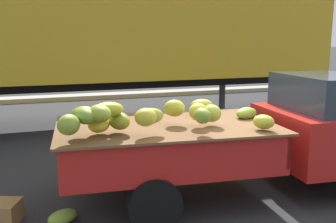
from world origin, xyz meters
name	(u,v)px	position (x,y,z in m)	size (l,w,h in m)	color
ground	(245,193)	(0.00, 0.00, 0.00)	(220.00, 220.00, 0.00)	#28282B
curb_strip	(113,95)	(0.00, 10.08, 0.08)	(80.00, 0.80, 0.16)	gray
pickup_truck	(297,131)	(0.79, -0.06, 0.89)	(5.25, 2.23, 1.70)	#B21E19
semi_trailer	(106,27)	(-1.07, 5.23, 2.54)	(12.04, 2.80, 3.95)	gold
fallen_banana_bunch_near_tailgate	(63,217)	(-2.59, -0.10, 0.08)	(0.38, 0.24, 0.16)	olive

